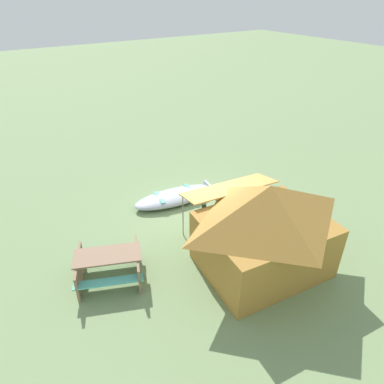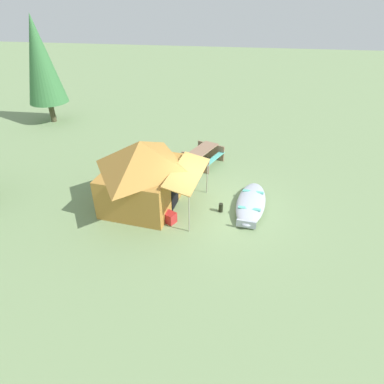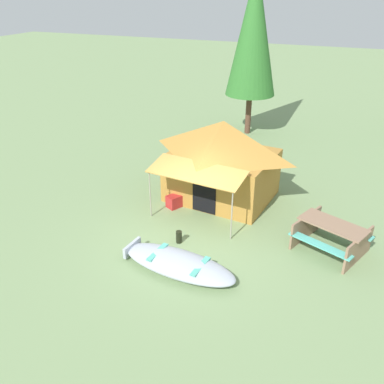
# 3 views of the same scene
# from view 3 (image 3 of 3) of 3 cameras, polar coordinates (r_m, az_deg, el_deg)

# --- Properties ---
(ground_plane) EXTENTS (80.00, 80.00, 0.00)m
(ground_plane) POSITION_cam_3_polar(r_m,az_deg,el_deg) (11.35, -0.17, -6.41)
(ground_plane) COLOR #76915F
(beached_rowboat) EXTENTS (3.08, 1.39, 0.37)m
(beached_rowboat) POSITION_cam_3_polar(r_m,az_deg,el_deg) (10.13, -1.93, -9.79)
(beached_rowboat) COLOR #A6AEBC
(beached_rowboat) RESTS_ON ground_plane
(canvas_cabin_tent) EXTENTS (3.60, 3.90, 2.54)m
(canvas_cabin_tent) POSITION_cam_3_polar(r_m,az_deg,el_deg) (12.98, 4.21, 4.58)
(canvas_cabin_tent) COLOR #AC7933
(canvas_cabin_tent) RESTS_ON ground_plane
(picnic_table) EXTENTS (2.09, 1.96, 0.79)m
(picnic_table) POSITION_cam_3_polar(r_m,az_deg,el_deg) (11.23, 18.66, -5.51)
(picnic_table) COLOR #8C6B53
(picnic_table) RESTS_ON ground_plane
(cooler_box) EXTENTS (0.56, 0.64, 0.39)m
(cooler_box) POSITION_cam_3_polar(r_m,az_deg,el_deg) (12.82, -2.26, -1.22)
(cooler_box) COLOR #B52627
(cooler_box) RESTS_ON ground_plane
(fuel_can) EXTENTS (0.20, 0.20, 0.34)m
(fuel_can) POSITION_cam_3_polar(r_m,az_deg,el_deg) (11.11, -1.81, -6.20)
(fuel_can) COLOR black
(fuel_can) RESTS_ON ground_plane
(pine_tree_back_right) EXTENTS (2.16, 2.16, 7.04)m
(pine_tree_back_right) POSITION_cam_3_polar(r_m,az_deg,el_deg) (18.56, 8.47, 21.03)
(pine_tree_back_right) COLOR #533528
(pine_tree_back_right) RESTS_ON ground_plane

